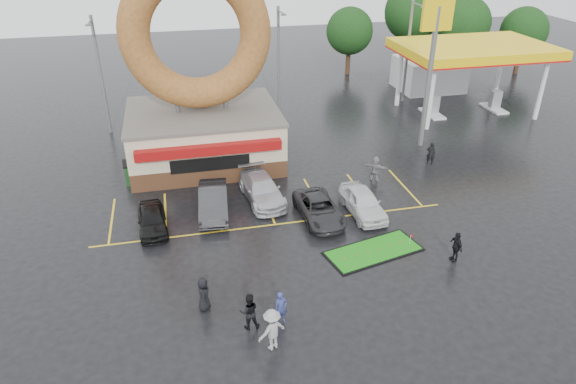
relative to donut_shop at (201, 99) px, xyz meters
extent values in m
plane|color=black|center=(3.00, -12.97, -4.46)|extent=(120.00, 120.00, 0.00)
cube|color=#472B19|center=(0.00, 0.03, -3.86)|extent=(10.00, 8.00, 1.20)
cube|color=beige|center=(0.00, 0.03, -2.11)|extent=(10.00, 8.00, 2.30)
cube|color=#59544C|center=(0.00, 0.03, -0.86)|extent=(10.20, 8.20, 0.20)
cube|color=maroon|center=(0.00, -4.27, -1.86)|extent=(9.00, 0.60, 0.60)
cylinder|color=slate|center=(-1.60, 0.03, -0.16)|extent=(0.30, 0.30, 1.20)
cylinder|color=slate|center=(1.60, 0.03, -0.16)|extent=(0.30, 0.30, 1.20)
torus|color=brown|center=(0.00, 0.03, 4.24)|extent=(9.60, 2.00, 9.60)
cylinder|color=silver|center=(18.00, 2.03, -1.96)|extent=(0.40, 0.40, 5.00)
cylinder|color=silver|center=(28.00, 2.03, -1.96)|extent=(0.40, 0.40, 5.00)
cylinder|color=silver|center=(18.00, 8.03, -1.96)|extent=(0.40, 0.40, 5.00)
cylinder|color=silver|center=(28.00, 8.03, -1.96)|extent=(0.40, 0.40, 5.00)
cube|color=silver|center=(23.00, 5.03, 0.79)|extent=(12.00, 8.00, 0.50)
cube|color=yellow|center=(23.00, 5.03, 1.09)|extent=(12.30, 8.30, 0.70)
cube|color=#99999E|center=(20.00, 5.03, -3.56)|extent=(0.90, 0.60, 1.60)
cube|color=#99999E|center=(26.00, 5.03, -3.56)|extent=(0.90, 0.60, 1.60)
cube|color=silver|center=(23.00, 12.03, -2.96)|extent=(6.00, 5.00, 3.00)
cylinder|color=slate|center=(16.00, -0.97, 0.54)|extent=(0.36, 0.36, 10.00)
cube|color=yellow|center=(16.00, -0.97, 5.04)|extent=(2.20, 0.30, 2.20)
cylinder|color=slate|center=(-7.00, 7.03, 0.04)|extent=(0.24, 0.24, 9.00)
cylinder|color=slate|center=(-7.00, 6.03, 4.24)|extent=(0.12, 2.00, 0.12)
cube|color=slate|center=(-7.00, 5.03, 4.19)|extent=(0.40, 0.18, 0.12)
cylinder|color=slate|center=(7.00, 8.03, 0.04)|extent=(0.24, 0.24, 9.00)
cylinder|color=slate|center=(7.00, 7.03, 4.24)|extent=(0.12, 2.00, 0.12)
cube|color=slate|center=(7.00, 6.03, 4.19)|extent=(0.40, 0.18, 0.12)
cylinder|color=slate|center=(19.00, 9.03, 0.04)|extent=(0.24, 0.24, 9.00)
cylinder|color=slate|center=(19.00, 8.03, 4.24)|extent=(0.12, 2.00, 0.12)
cube|color=slate|center=(19.00, 7.03, 4.19)|extent=(0.40, 0.18, 0.12)
cylinder|color=#332114|center=(29.00, 17.03, -3.02)|extent=(0.50, 0.50, 2.88)
sphere|color=black|center=(29.00, 17.03, 0.74)|extent=(5.60, 5.60, 5.60)
cylinder|color=#332114|center=(35.00, 15.03, -3.20)|extent=(0.50, 0.50, 2.52)
sphere|color=black|center=(35.00, 15.03, 0.09)|extent=(4.90, 4.90, 4.90)
cylinder|color=#332114|center=(25.00, 21.03, -2.84)|extent=(0.50, 0.50, 3.24)
sphere|color=black|center=(25.00, 21.03, 1.39)|extent=(6.30, 6.30, 6.30)
cylinder|color=#332114|center=(17.00, 19.03, -3.20)|extent=(0.50, 0.50, 2.52)
sphere|color=black|center=(17.00, 19.03, 0.09)|extent=(4.90, 4.90, 4.90)
imported|color=black|center=(-3.68, -8.54, -3.82)|extent=(1.76, 3.85, 1.28)
imported|color=#2C2C2E|center=(-0.21, -7.47, -3.70)|extent=(2.04, 4.78, 1.53)
imported|color=#B9B8BD|center=(2.80, -6.58, -3.75)|extent=(2.53, 5.14, 1.44)
imported|color=#2B2B2E|center=(5.58, -9.47, -3.84)|extent=(2.32, 4.63, 1.26)
imported|color=silver|center=(8.21, -9.47, -3.73)|extent=(1.92, 4.36, 1.46)
imported|color=navy|center=(1.65, -17.30, -3.69)|extent=(0.62, 0.47, 1.55)
imported|color=black|center=(0.30, -17.28, -3.62)|extent=(0.85, 0.68, 1.70)
imported|color=gray|center=(1.00, -18.65, -3.52)|extent=(1.40, 1.12, 1.89)
imported|color=black|center=(-1.45, -15.72, -3.65)|extent=(0.59, 0.84, 1.64)
imported|color=black|center=(11.10, -14.87, -3.65)|extent=(0.45, 0.97, 1.63)
imported|color=gray|center=(10.47, -5.64, -3.63)|extent=(1.52, 1.35, 1.67)
imported|color=black|center=(15.14, -4.17, -3.65)|extent=(0.71, 0.62, 1.62)
cube|color=#1B4720|center=(-4.50, -2.31, -3.81)|extent=(1.89, 1.34, 1.30)
cube|color=black|center=(7.42, -13.29, -4.44)|extent=(5.38, 3.26, 0.06)
cube|color=#1C8015|center=(7.42, -13.29, -4.40)|extent=(5.11, 2.98, 0.03)
cylinder|color=silver|center=(9.49, -13.16, -4.12)|extent=(0.02, 0.02, 0.57)
cube|color=red|center=(9.56, -13.16, -3.89)|extent=(0.14, 0.01, 0.10)
camera|label=1|loc=(-1.80, -33.57, 10.90)|focal=32.00mm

